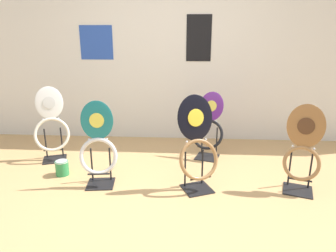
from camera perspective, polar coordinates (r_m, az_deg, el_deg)
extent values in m
plane|color=tan|center=(2.86, -1.97, -15.20)|extent=(14.00, 14.00, 0.00)
cube|color=silver|center=(4.46, 0.46, 13.92)|extent=(8.00, 0.06, 2.60)
cube|color=black|center=(4.42, 5.90, 16.30)|extent=(0.35, 0.01, 0.64)
cube|color=#284CAD|center=(4.61, -13.49, 15.19)|extent=(0.48, 0.01, 0.48)
cube|color=black|center=(3.96, 7.44, -5.87)|extent=(0.35, 0.35, 0.01)
cylinder|color=black|center=(3.99, 6.50, -2.62)|extent=(0.02, 0.02, 0.38)
cylinder|color=black|center=(3.95, 9.25, -2.94)|extent=(0.02, 0.02, 0.38)
cylinder|color=black|center=(3.83, 7.25, -4.10)|extent=(0.22, 0.08, 0.02)
torus|color=black|center=(3.83, 7.54, -1.61)|extent=(0.45, 0.34, 0.36)
ellipsoid|color=#60237F|center=(3.89, 8.29, 3.75)|extent=(0.34, 0.24, 0.37)
ellipsoid|color=#E5CC4C|center=(3.87, 8.24, 3.79)|extent=(0.15, 0.10, 0.14)
sphere|color=silver|center=(3.89, 6.73, 1.11)|extent=(0.02, 0.02, 0.02)
sphere|color=silver|center=(3.85, 9.19, 0.85)|extent=(0.02, 0.02, 0.02)
cube|color=black|center=(3.17, 5.54, -11.81)|extent=(0.37, 0.37, 0.01)
cylinder|color=black|center=(3.12, 3.28, -8.23)|extent=(0.02, 0.02, 0.38)
cylinder|color=black|center=(3.19, 6.56, -7.70)|extent=(0.02, 0.02, 0.38)
cylinder|color=black|center=(3.03, 6.24, -9.84)|extent=(0.21, 0.10, 0.02)
torus|color=#9E7042|center=(3.01, 5.89, -6.37)|extent=(0.45, 0.33, 0.40)
ellipsoid|color=black|center=(2.97, 5.20, 1.59)|extent=(0.39, 0.25, 0.46)
ellipsoid|color=yellow|center=(2.96, 5.33, 1.57)|extent=(0.17, 0.10, 0.17)
sphere|color=silver|center=(2.96, 3.61, -3.02)|extent=(0.02, 0.02, 0.02)
sphere|color=silver|center=(3.04, 7.22, -2.57)|extent=(0.02, 0.02, 0.02)
cube|color=black|center=(3.40, 23.45, -11.16)|extent=(0.35, 0.35, 0.01)
cylinder|color=black|center=(3.39, 22.16, -7.42)|extent=(0.02, 0.02, 0.37)
cylinder|color=black|center=(3.41, 25.47, -7.76)|extent=(0.02, 0.02, 0.37)
cylinder|color=black|center=(3.26, 23.77, -9.35)|extent=(0.22, 0.09, 0.02)
torus|color=#9E7042|center=(3.25, 24.07, -6.51)|extent=(0.38, 0.25, 0.34)
ellipsoid|color=#936033|center=(3.22, 24.80, 0.01)|extent=(0.37, 0.20, 0.43)
ellipsoid|color=#4C2D19|center=(3.20, 24.81, -0.02)|extent=(0.16, 0.08, 0.16)
sphere|color=silver|center=(3.24, 22.65, -3.58)|extent=(0.02, 0.02, 0.02)
sphere|color=silver|center=(3.26, 26.07, -3.93)|extent=(0.02, 0.02, 0.02)
cube|color=black|center=(4.12, -20.72, -5.93)|extent=(0.36, 0.36, 0.01)
cylinder|color=black|center=(4.15, -22.27, -3.05)|extent=(0.02, 0.02, 0.38)
cylinder|color=black|center=(4.13, -19.57, -2.84)|extent=(0.02, 0.02, 0.38)
cylinder|color=black|center=(3.99, -21.01, -4.25)|extent=(0.22, 0.09, 0.02)
torus|color=beige|center=(3.99, -21.23, -1.51)|extent=(0.46, 0.32, 0.41)
ellipsoid|color=white|center=(4.00, -21.70, 4.14)|extent=(0.35, 0.21, 0.40)
ellipsoid|color=silver|center=(3.98, -21.73, 4.13)|extent=(0.15, 0.08, 0.15)
sphere|color=silver|center=(4.01, -22.73, 1.14)|extent=(0.02, 0.02, 0.02)
sphere|color=silver|center=(4.00, -20.14, 1.36)|extent=(0.02, 0.02, 0.02)
cube|color=black|center=(3.33, -12.68, -10.70)|extent=(0.31, 0.31, 0.01)
cylinder|color=black|center=(3.35, -14.31, -7.08)|extent=(0.02, 0.02, 0.37)
cylinder|color=black|center=(3.31, -10.95, -7.10)|extent=(0.02, 0.02, 0.37)
cylinder|color=black|center=(3.19, -13.06, -8.90)|extent=(0.22, 0.05, 0.02)
torus|color=silver|center=(3.17, -13.10, -5.63)|extent=(0.40, 0.18, 0.39)
ellipsoid|color=#197075|center=(3.10, -13.40, 1.08)|extent=(0.33, 0.08, 0.40)
ellipsoid|color=#EADB4C|center=(3.09, -13.44, 1.03)|extent=(0.15, 0.03, 0.15)
sphere|color=silver|center=(3.17, -14.80, -2.50)|extent=(0.02, 0.02, 0.02)
sphere|color=silver|center=(3.14, -11.56, -2.47)|extent=(0.02, 0.02, 0.02)
cylinder|color=#2D8E4C|center=(3.63, -19.51, -7.53)|extent=(0.15, 0.15, 0.17)
torus|color=silver|center=(3.60, -19.63, -6.40)|extent=(0.15, 0.15, 0.01)
cylinder|color=#B2B2B7|center=(3.59, -19.64, -6.28)|extent=(0.13, 0.13, 0.00)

